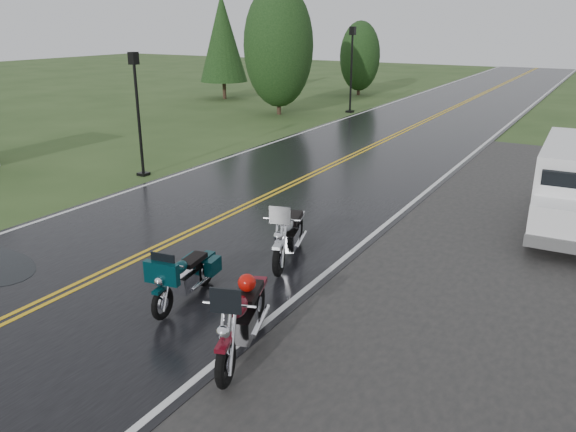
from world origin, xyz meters
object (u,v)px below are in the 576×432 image
Objects in this scene: motorcycle_teal at (161,291)px; lamp_post_far_left at (351,70)px; van_white at (538,202)px; lamp_post_near_left at (138,115)px; motorcycle_silver at (279,246)px; motorcycle_red at (225,345)px.

motorcycle_teal is 0.43× the size of lamp_post_far_left.
van_white is 1.34× the size of lamp_post_near_left.
lamp_post_near_left is at bearing 133.14° from motorcycle_silver.
motorcycle_red is at bearing -112.44° from van_white.
lamp_post_far_left is (-8.81, 23.50, 1.59)m from motorcycle_red.
lamp_post_far_left reaches higher than van_white.
lamp_post_far_left reaches higher than motorcycle_red.
motorcycle_red reaches higher than motorcycle_teal.
lamp_post_near_left reaches higher than van_white.
van_white is at bearing 50.40° from motorcycle_red.
motorcycle_red is 1.20× the size of motorcycle_teal.
motorcycle_red is at bearing -87.91° from motorcycle_silver.
van_white is 1.15× the size of lamp_post_far_left.
motorcycle_silver is 5.91m from van_white.
lamp_post_near_left is (-11.88, 0.11, 0.94)m from van_white.
van_white is (4.01, 4.32, 0.35)m from motorcycle_silver.
motorcycle_silver is (0.80, 2.41, 0.11)m from motorcycle_teal.
motorcycle_red is 0.60× the size of lamp_post_near_left.
motorcycle_red is 3.55m from motorcycle_silver.
motorcycle_silver is 0.59× the size of lamp_post_near_left.
motorcycle_silver is 9.13m from lamp_post_near_left.
motorcycle_silver reaches higher than motorcycle_teal.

